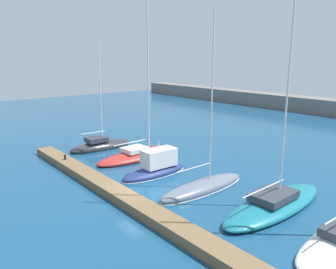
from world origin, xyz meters
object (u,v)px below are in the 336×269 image
object	(u,v)px
sailboat_charcoal_nearest	(100,146)
sailboat_slate_fourth	(203,187)
sailboat_teal_fifth	(275,203)
motorboat_navy_third	(156,167)
dock_bollard	(65,157)
sailboat_red_second	(139,154)

from	to	relation	value
sailboat_charcoal_nearest	sailboat_slate_fourth	bearing A→B (deg)	-87.25
sailboat_teal_fifth	motorboat_navy_third	bearing A→B (deg)	99.07
sailboat_teal_fifth	dock_bollard	size ratio (longest dim) A/B	48.88
sailboat_red_second	motorboat_navy_third	bearing A→B (deg)	-111.12
sailboat_charcoal_nearest	sailboat_teal_fifth	size ratio (longest dim) A/B	0.51
motorboat_navy_third	dock_bollard	world-z (taller)	motorboat_navy_third
motorboat_navy_third	sailboat_slate_fourth	bearing A→B (deg)	-81.69
sailboat_charcoal_nearest	sailboat_red_second	size ratio (longest dim) A/B	0.70
sailboat_charcoal_nearest	motorboat_navy_third	bearing A→B (deg)	-90.21
sailboat_slate_fourth	dock_bollard	world-z (taller)	sailboat_slate_fourth
motorboat_navy_third	sailboat_teal_fifth	world-z (taller)	sailboat_teal_fifth
sailboat_slate_fourth	dock_bollard	distance (m)	12.88
sailboat_red_second	dock_bollard	distance (m)	6.82
dock_bollard	sailboat_teal_fifth	bearing A→B (deg)	22.38
motorboat_navy_third	dock_bollard	bearing A→B (deg)	126.47
sailboat_teal_fifth	dock_bollard	xyz separation A→B (m)	(-16.71, -6.88, 0.41)
sailboat_red_second	motorboat_navy_third	world-z (taller)	sailboat_red_second
sailboat_charcoal_nearest	sailboat_slate_fourth	world-z (taller)	sailboat_slate_fourth
sailboat_charcoal_nearest	dock_bollard	xyz separation A→B (m)	(3.16, -5.16, 0.50)
motorboat_navy_third	sailboat_slate_fourth	world-z (taller)	sailboat_slate_fourth
motorboat_navy_third	sailboat_charcoal_nearest	bearing A→B (deg)	89.24
sailboat_teal_fifth	dock_bollard	distance (m)	18.07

